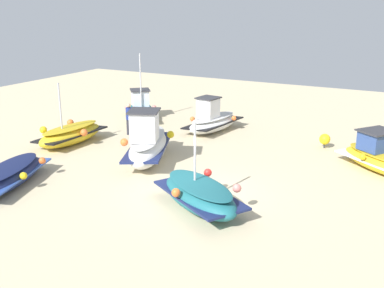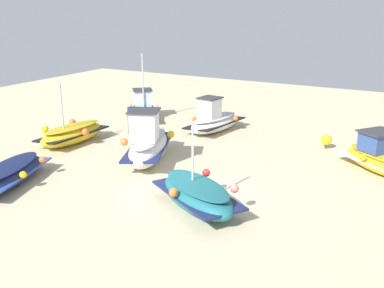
# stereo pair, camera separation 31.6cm
# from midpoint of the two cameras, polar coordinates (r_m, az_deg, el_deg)

# --- Properties ---
(ground_plane) EXTENTS (49.60, 49.60, 0.00)m
(ground_plane) POSITION_cam_midpoint_polar(r_m,az_deg,el_deg) (16.83, 0.71, -6.43)
(ground_plane) COLOR beige
(fishing_boat_0) EXTENTS (2.75, 4.50, 0.87)m
(fishing_boat_0) POSITION_cam_midpoint_polar(r_m,az_deg,el_deg) (18.94, -21.27, -3.49)
(fishing_boat_0) COLOR navy
(fishing_boat_0) RESTS_ON ground_plane
(fishing_boat_1) EXTENTS (4.06, 3.29, 2.96)m
(fishing_boat_1) POSITION_cam_midpoint_polar(r_m,az_deg,el_deg) (15.61, 1.23, -6.27)
(fishing_boat_1) COLOR #1E6670
(fishing_boat_1) RESTS_ON ground_plane
(fishing_boat_3) EXTENTS (3.44, 3.71, 3.98)m
(fishing_boat_3) POSITION_cam_midpoint_polar(r_m,az_deg,el_deg) (27.75, -5.71, 4.25)
(fishing_boat_3) COLOR #1E6670
(fishing_boat_3) RESTS_ON ground_plane
(fishing_boat_5) EXTENTS (3.24, 4.83, 2.49)m
(fishing_boat_5) POSITION_cam_midpoint_polar(r_m,az_deg,el_deg) (20.24, -5.00, 0.04)
(fishing_boat_5) COLOR white
(fishing_boat_5) RESTS_ON ground_plane
(fishing_boat_6) EXTENTS (2.17, 3.93, 3.17)m
(fishing_boat_6) POSITION_cam_midpoint_polar(r_m,az_deg,el_deg) (23.53, -14.22, 1.27)
(fishing_boat_6) COLOR gold
(fishing_boat_6) RESTS_ON ground_plane
(fishing_boat_7) EXTENTS (2.23, 4.06, 2.00)m
(fishing_boat_7) POSITION_cam_midpoint_polar(r_m,az_deg,el_deg) (24.99, 3.12, 2.88)
(fishing_boat_7) COLOR white
(fishing_boat_7) RESTS_ON ground_plane
(person_walking) EXTENTS (0.32, 0.32, 1.69)m
(person_walking) POSITION_cam_midpoint_polar(r_m,az_deg,el_deg) (24.47, -7.23, 3.38)
(person_walking) COLOR #2D2D38
(person_walking) RESTS_ON ground_plane
(mooring_buoy_0) EXTENTS (0.52, 0.52, 0.71)m
(mooring_buoy_0) POSITION_cam_midpoint_polar(r_m,az_deg,el_deg) (22.94, 16.63, 0.49)
(mooring_buoy_0) COLOR #3F3F42
(mooring_buoy_0) RESTS_ON ground_plane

